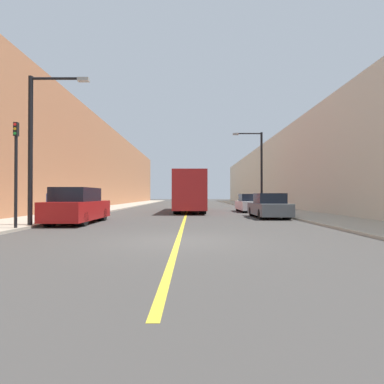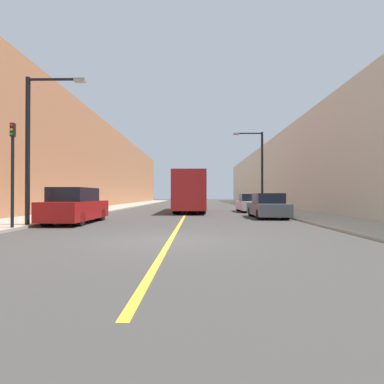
% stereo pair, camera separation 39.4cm
% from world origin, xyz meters
% --- Properties ---
extents(ground_plane, '(200.00, 200.00, 0.00)m').
position_xyz_m(ground_plane, '(0.00, 0.00, 0.00)').
color(ground_plane, '#3F3D3A').
extents(sidewalk_left, '(3.65, 72.00, 0.12)m').
position_xyz_m(sidewalk_left, '(-8.25, 30.00, 0.06)').
color(sidewalk_left, '#A89E8C').
rests_on(sidewalk_left, ground).
extents(sidewalk_right, '(3.65, 72.00, 0.12)m').
position_xyz_m(sidewalk_right, '(8.25, 30.00, 0.06)').
color(sidewalk_right, '#A89E8C').
rests_on(sidewalk_right, ground).
extents(building_row_left, '(4.00, 72.00, 10.27)m').
position_xyz_m(building_row_left, '(-12.07, 30.00, 5.14)').
color(building_row_left, '#B2724C').
rests_on(building_row_left, ground).
extents(building_row_right, '(4.00, 72.00, 8.43)m').
position_xyz_m(building_row_right, '(12.07, 30.00, 4.21)').
color(building_row_right, beige).
rests_on(building_row_right, ground).
extents(road_center_line, '(0.16, 72.00, 0.01)m').
position_xyz_m(road_center_line, '(0.00, 30.00, 0.00)').
color(road_center_line, gold).
rests_on(road_center_line, ground).
extents(bus, '(2.49, 10.78, 3.27)m').
position_xyz_m(bus, '(0.27, 16.76, 1.76)').
color(bus, '#AD1E1E').
rests_on(bus, ground).
extents(parked_suv_left, '(1.87, 4.91, 1.80)m').
position_xyz_m(parked_suv_left, '(-5.34, 5.80, 0.84)').
color(parked_suv_left, maroon).
rests_on(parked_suv_left, ground).
extents(car_right_near, '(1.85, 4.40, 1.54)m').
position_xyz_m(car_right_near, '(5.27, 9.47, 0.69)').
color(car_right_near, '#51565B').
rests_on(car_right_near, ground).
extents(car_right_mid, '(1.82, 4.37, 1.53)m').
position_xyz_m(car_right_mid, '(5.34, 16.24, 0.69)').
color(car_right_mid, silver).
rests_on(car_right_mid, ground).
extents(street_lamp_left, '(2.69, 0.24, 6.59)m').
position_xyz_m(street_lamp_left, '(-6.45, 3.88, 3.94)').
color(street_lamp_left, black).
rests_on(street_lamp_left, sidewalk_left).
extents(street_lamp_right, '(2.69, 0.24, 6.98)m').
position_xyz_m(street_lamp_right, '(6.47, 17.62, 4.15)').
color(street_lamp_right, black).
rests_on(street_lamp_right, sidewalk_right).
extents(traffic_light, '(0.16, 0.18, 4.23)m').
position_xyz_m(traffic_light, '(-6.62, 2.63, 2.42)').
color(traffic_light, black).
rests_on(traffic_light, sidewalk_left).
extents(pedestrian, '(0.36, 0.23, 1.64)m').
position_xyz_m(pedestrian, '(-8.15, 8.72, 0.97)').
color(pedestrian, '#336B47').
rests_on(pedestrian, sidewalk_left).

